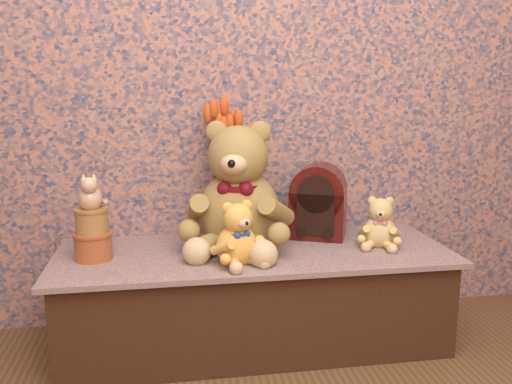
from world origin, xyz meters
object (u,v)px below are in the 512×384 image
(teddy_large, at_px, (239,180))
(cathedral_radio, at_px, (318,201))
(teddy_medium, at_px, (237,230))
(ceramic_vase, at_px, (223,212))
(biscuit_tin_lower, at_px, (93,246))
(teddy_small, at_px, (380,219))
(cat_figurine, at_px, (90,190))

(teddy_large, distance_m, cathedral_radio, 0.37)
(teddy_medium, height_order, ceramic_vase, teddy_medium)
(teddy_medium, height_order, biscuit_tin_lower, teddy_medium)
(teddy_medium, relative_size, cathedral_radio, 0.79)
(teddy_small, bearing_deg, ceramic_vase, -179.37)
(ceramic_vase, bearing_deg, teddy_medium, -88.10)
(teddy_small, distance_m, cathedral_radio, 0.27)
(teddy_large, distance_m, cat_figurine, 0.55)
(teddy_large, distance_m, teddy_medium, 0.25)
(biscuit_tin_lower, bearing_deg, teddy_medium, -13.81)
(teddy_small, bearing_deg, cathedral_radio, 163.43)
(ceramic_vase, bearing_deg, teddy_small, -21.17)
(biscuit_tin_lower, relative_size, cat_figurine, 0.99)
(teddy_large, height_order, cat_figurine, teddy_large)
(teddy_small, distance_m, ceramic_vase, 0.64)
(biscuit_tin_lower, bearing_deg, cat_figurine, 0.00)
(cat_figurine, bearing_deg, ceramic_vase, 17.09)
(teddy_medium, relative_size, ceramic_vase, 1.17)
(teddy_large, relative_size, biscuit_tin_lower, 3.92)
(teddy_large, relative_size, cathedral_radio, 1.72)
(cathedral_radio, relative_size, ceramic_vase, 1.47)
(teddy_small, relative_size, cat_figurine, 1.58)
(ceramic_vase, relative_size, cat_figurine, 1.54)
(teddy_medium, relative_size, biscuit_tin_lower, 1.81)
(teddy_large, relative_size, ceramic_vase, 2.53)
(teddy_large, relative_size, teddy_small, 2.47)
(cat_figurine, bearing_deg, teddy_small, -7.05)
(teddy_small, relative_size, cathedral_radio, 0.70)
(teddy_large, height_order, cathedral_radio, teddy_large)
(teddy_large, bearing_deg, cathedral_radio, 29.95)
(ceramic_vase, bearing_deg, cathedral_radio, -9.84)
(cathedral_radio, bearing_deg, ceramic_vase, -166.59)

